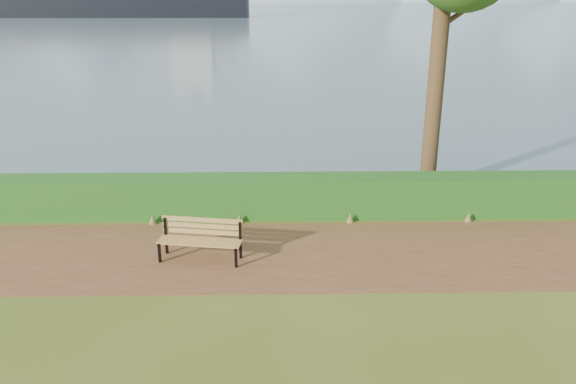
{
  "coord_description": "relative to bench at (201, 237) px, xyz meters",
  "views": [
    {
      "loc": [
        -0.15,
        -10.58,
        5.28
      ],
      "look_at": [
        0.07,
        1.2,
        1.1
      ],
      "focal_mm": 35.0,
      "sensor_mm": 36.0,
      "label": 1
    }
  ],
  "objects": [
    {
      "name": "hedge",
      "position": [
        1.77,
        2.46,
        -0.0
      ],
      "size": [
        32.0,
        0.85,
        1.0
      ],
      "primitive_type": "cube",
      "color": "#174D16",
      "rests_on": "ground"
    },
    {
      "name": "ground",
      "position": [
        1.77,
        -0.14,
        -0.5
      ],
      "size": [
        140.0,
        140.0,
        0.0
      ],
      "primitive_type": "plane",
      "color": "#455718",
      "rests_on": "ground"
    },
    {
      "name": "path",
      "position": [
        1.77,
        0.16,
        -0.5
      ],
      "size": [
        40.0,
        3.4,
        0.01
      ],
      "primitive_type": "cube",
      "color": "brown",
      "rests_on": "ground"
    },
    {
      "name": "cargo_ship",
      "position": [
        -39.4,
        127.86,
        2.83
      ],
      "size": [
        73.69,
        11.94,
        22.35
      ],
      "rotation": [
        0.0,
        0.0,
        0.01
      ],
      "color": "black",
      "rests_on": "ground"
    },
    {
      "name": "bench",
      "position": [
        0.0,
        0.0,
        0.0
      ],
      "size": [
        1.79,
        0.78,
        0.87
      ],
      "rotation": [
        0.0,
        0.0,
        -0.16
      ],
      "color": "black",
      "rests_on": "ground"
    },
    {
      "name": "water",
      "position": [
        1.77,
        259.86,
        -0.5
      ],
      "size": [
        700.0,
        510.0,
        0.0
      ],
      "primitive_type": "cube",
      "color": "#3F5966",
      "rests_on": "ground"
    }
  ]
}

